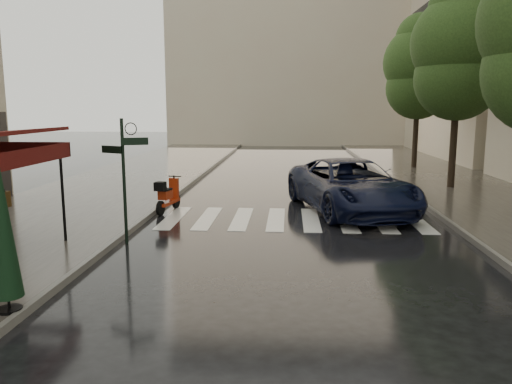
# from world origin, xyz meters

# --- Properties ---
(ground) EXTENTS (120.00, 120.00, 0.00)m
(ground) POSITION_xyz_m (0.00, 0.00, 0.00)
(ground) COLOR black
(ground) RESTS_ON ground
(sidewalk_near) EXTENTS (6.00, 60.00, 0.12)m
(sidewalk_near) POSITION_xyz_m (-4.50, 12.00, 0.06)
(sidewalk_near) COLOR #38332D
(sidewalk_near) RESTS_ON ground
(sidewalk_far) EXTENTS (5.50, 60.00, 0.12)m
(sidewalk_far) POSITION_xyz_m (10.25, 12.00, 0.06)
(sidewalk_far) COLOR #38332D
(sidewalk_far) RESTS_ON ground
(curb_near) EXTENTS (0.12, 60.00, 0.16)m
(curb_near) POSITION_xyz_m (-1.45, 12.00, 0.07)
(curb_near) COLOR #595651
(curb_near) RESTS_ON ground
(curb_far) EXTENTS (0.12, 60.00, 0.16)m
(curb_far) POSITION_xyz_m (7.45, 12.00, 0.07)
(curb_far) COLOR #595651
(curb_far) RESTS_ON ground
(crosswalk) EXTENTS (7.85, 3.20, 0.01)m
(crosswalk) POSITION_xyz_m (2.98, 6.00, 0.01)
(crosswalk) COLOR silver
(crosswalk) RESTS_ON ground
(signpost) EXTENTS (1.17, 0.29, 3.10)m
(signpost) POSITION_xyz_m (-1.19, 3.00, 1.83)
(signpost) COLOR black
(signpost) RESTS_ON ground
(haussmann_far) EXTENTS (8.00, 16.00, 18.50)m
(haussmann_far) POSITION_xyz_m (16.50, 26.00, 9.25)
(haussmann_far) COLOR #BEAA91
(haussmann_far) RESTS_ON ground
(backdrop_building) EXTENTS (22.00, 6.00, 20.00)m
(backdrop_building) POSITION_xyz_m (3.00, 38.00, 10.00)
(backdrop_building) COLOR #BEAA91
(backdrop_building) RESTS_ON ground
(tree_mid) EXTENTS (3.80, 3.80, 8.34)m
(tree_mid) POSITION_xyz_m (9.50, 12.00, 5.59)
(tree_mid) COLOR black
(tree_mid) RESTS_ON sidewalk_far
(tree_far) EXTENTS (3.80, 3.80, 8.16)m
(tree_far) POSITION_xyz_m (9.70, 19.00, 5.46)
(tree_far) COLOR black
(tree_far) RESTS_ON sidewalk_far
(scooter) EXTENTS (0.62, 1.68, 1.11)m
(scooter) POSITION_xyz_m (-1.08, 6.81, 0.52)
(scooter) COLOR black
(scooter) RESTS_ON ground
(parked_car) EXTENTS (4.33, 6.64, 1.70)m
(parked_car) POSITION_xyz_m (4.84, 7.33, 0.85)
(parked_car) COLOR black
(parked_car) RESTS_ON ground
(parasol_front) EXTENTS (0.49, 0.49, 2.71)m
(parasol_front) POSITION_xyz_m (-1.65, -1.50, 1.58)
(parasol_front) COLOR black
(parasol_front) RESTS_ON sidewalk_near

